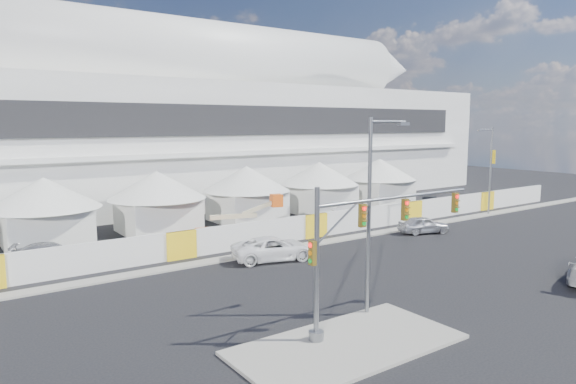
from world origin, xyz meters
TOP-DOWN VIEW (x-y plane):
  - ground at (0.00, 0.00)m, footprint 160.00×160.00m
  - median_island at (-6.00, -3.00)m, footprint 10.00×5.00m
  - far_curb at (20.00, 12.50)m, footprint 80.00×1.20m
  - stadium at (8.71, 41.50)m, footprint 80.00×24.80m
  - tent_row at (0.50, 24.00)m, footprint 53.40×8.40m
  - hoarding_fence at (6.00, 14.50)m, footprint 70.00×0.25m
  - scaffold_tower at (46.00, 36.00)m, footprint 4.40×4.40m
  - sedan_silver at (14.67, 10.30)m, footprint 3.17×4.75m
  - pickup_curb at (-0.81, 10.50)m, footprint 4.14×6.36m
  - lot_car_a at (14.04, 18.03)m, footprint 3.22×5.22m
  - lot_car_b at (26.03, 18.94)m, footprint 3.40×4.74m
  - lot_car_c at (-13.74, 18.68)m, footprint 3.49×5.17m
  - traffic_mast at (-4.61, -1.99)m, footprint 10.20×0.65m
  - streetlight_median at (-2.49, -0.81)m, footprint 2.66×0.27m
  - streetlight_curb at (27.27, 12.50)m, footprint 2.68×0.60m
  - boom_lift at (-0.70, 17.60)m, footprint 7.40×2.56m

SIDE VIEW (x-z plane):
  - ground at x=0.00m, z-range 0.00..0.00m
  - far_curb at x=20.00m, z-range 0.00..0.12m
  - median_island at x=-6.00m, z-range 0.00..0.15m
  - lot_car_c at x=-13.74m, z-range 0.00..1.39m
  - lot_car_b at x=26.03m, z-range 0.00..1.50m
  - sedan_silver at x=14.67m, z-range 0.00..1.50m
  - lot_car_a at x=14.04m, z-range 0.00..1.63m
  - pickup_curb at x=-0.81m, z-range 0.00..1.63m
  - boom_lift at x=-0.70m, z-range -0.84..2.80m
  - hoarding_fence at x=6.00m, z-range 0.00..2.00m
  - tent_row at x=0.50m, z-range 0.45..5.85m
  - traffic_mast at x=-4.61m, z-range 0.61..7.31m
  - streetlight_curb at x=27.27m, z-range 0.73..9.79m
  - streetlight_median at x=-2.49m, z-range 0.86..10.49m
  - scaffold_tower at x=46.00m, z-range 0.00..12.00m
  - stadium at x=8.71m, z-range -1.54..20.44m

